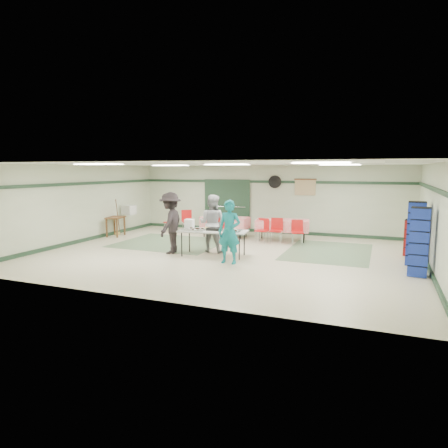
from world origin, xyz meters
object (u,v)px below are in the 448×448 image
at_px(volunteer_teal, 229,232).
at_px(dining_table_b, 225,222).
at_px(crate_stack_blue_b, 416,234).
at_px(office_printer, 129,210).
at_px(chair_a, 277,228).
at_px(printer_table, 115,220).
at_px(chair_loose_a, 187,219).
at_px(broom, 118,217).
at_px(volunteer_dark, 171,223).
at_px(dining_table_a, 282,225).
at_px(chair_c, 297,230).
at_px(serving_table, 213,232).
at_px(chair_b, 263,228).
at_px(crate_stack_blue_a, 419,242).
at_px(chair_d, 221,225).
at_px(crate_stack_red, 412,238).
at_px(volunteer_grey, 212,223).
at_px(chair_loose_b, 171,220).

height_order(volunteer_teal, dining_table_b, volunteer_teal).
relative_size(crate_stack_blue_b, office_printer, 3.66).
height_order(chair_a, printer_table, chair_a).
bearing_deg(crate_stack_blue_b, printer_table, 175.04).
xyz_separation_m(chair_loose_a, broom, (-2.20, -1.59, 0.16)).
height_order(volunteer_dark, crate_stack_blue_b, volunteer_dark).
bearing_deg(dining_table_a, broom, -178.24).
height_order(chair_c, broom, broom).
relative_size(serving_table, chair_b, 2.49).
height_order(chair_a, crate_stack_blue_a, crate_stack_blue_a).
relative_size(printer_table, office_printer, 1.91).
bearing_deg(broom, chair_d, 9.70).
height_order(dining_table_a, chair_b, chair_b).
distance_m(crate_stack_red, crate_stack_blue_b, 1.28).
relative_size(chair_d, crate_stack_blue_a, 0.51).
xyz_separation_m(volunteer_grey, chair_b, (1.01, 2.12, -0.38)).
distance_m(volunteer_teal, volunteer_grey, 1.60).
height_order(chair_a, chair_c, chair_a).
height_order(volunteer_teal, crate_stack_blue_a, volunteer_teal).
bearing_deg(printer_table, chair_d, 0.12).
xyz_separation_m(chair_c, chair_loose_b, (-5.32, 0.84, -0.03)).
relative_size(volunteer_dark, crate_stack_blue_b, 1.09).
bearing_deg(dining_table_b, volunteer_dark, -97.41).
xyz_separation_m(dining_table_a, printer_table, (-6.16, -1.38, 0.06)).
bearing_deg(printer_table, chair_b, -3.04).
distance_m(volunteer_teal, broom, 6.36).
height_order(dining_table_a, chair_d, chair_d).
bearing_deg(dining_table_b, serving_table, -73.92).
bearing_deg(crate_stack_red, volunteer_grey, -163.76).
height_order(chair_a, broom, broom).
distance_m(chair_loose_a, printer_table, 2.81).
height_order(volunteer_grey, crate_stack_blue_b, volunteer_grey).
height_order(dining_table_b, printer_table, dining_table_b).
bearing_deg(serving_table, dining_table_b, 99.29).
xyz_separation_m(chair_c, crate_stack_red, (3.49, -0.46, 0.02)).
xyz_separation_m(chair_a, chair_loose_b, (-4.60, 0.83, -0.05)).
bearing_deg(volunteer_dark, chair_loose_b, -158.40).
bearing_deg(chair_loose_b, chair_c, 17.36).
height_order(volunteer_grey, chair_a, volunteer_grey).
bearing_deg(dining_table_b, printer_table, -160.31).
xyz_separation_m(volunteer_dark, crate_stack_red, (6.81, 2.30, -0.39)).
distance_m(dining_table_b, office_printer, 4.00).
bearing_deg(chair_a, crate_stack_blue_b, -26.69).
relative_size(serving_table, dining_table_a, 1.07).
xyz_separation_m(dining_table_a, dining_table_b, (-2.20, -0.00, -0.00)).
bearing_deg(chair_loose_a, office_printer, 166.55).
bearing_deg(volunteer_dark, chair_a, 129.25).
bearing_deg(chair_b, broom, -169.23).
bearing_deg(chair_loose_b, broom, -112.18).
height_order(dining_table_a, chair_loose_a, chair_loose_a).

